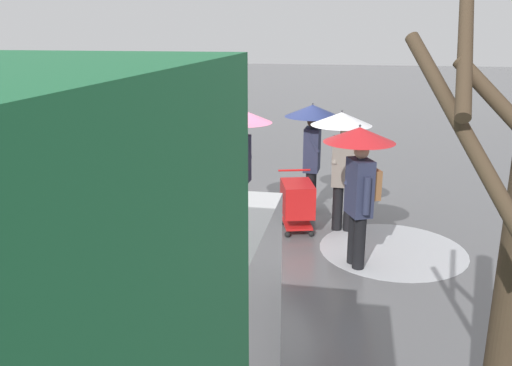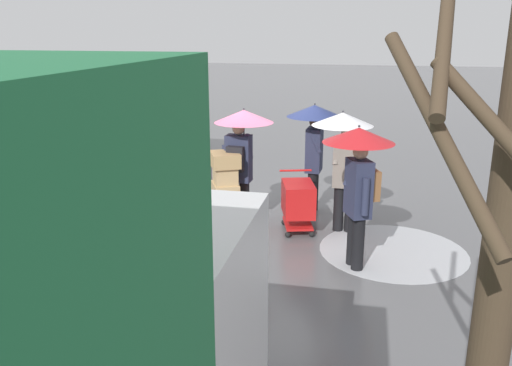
{
  "view_description": "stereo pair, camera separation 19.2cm",
  "coord_description": "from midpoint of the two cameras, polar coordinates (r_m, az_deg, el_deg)",
  "views": [
    {
      "loc": [
        -1.95,
        9.56,
        3.46
      ],
      "look_at": [
        -0.31,
        1.47,
        1.05
      ],
      "focal_mm": 37.15,
      "sensor_mm": 36.0,
      "label": 1
    },
    {
      "loc": [
        -2.13,
        9.52,
        3.46
      ],
      "look_at": [
        -0.31,
        1.47,
        1.05
      ],
      "focal_mm": 37.15,
      "sensor_mm": 36.0,
      "label": 2
    }
  ],
  "objects": [
    {
      "name": "cargo_van_parked_right",
      "position": [
        12.25,
        -16.85,
        4.85
      ],
      "size": [
        2.3,
        5.39,
        2.6
      ],
      "color": "#B7BABF",
      "rests_on": "ground"
    },
    {
      "name": "pedestrian_far_side",
      "position": [
        9.18,
        8.78,
        4.21
      ],
      "size": [
        1.04,
        1.04,
        2.15
      ],
      "color": "black",
      "rests_on": "ground"
    },
    {
      "name": "pedestrian_white_side",
      "position": [
        7.8,
        10.43,
        1.97
      ],
      "size": [
        1.04,
        1.04,
        2.15
      ],
      "color": "black",
      "rests_on": "ground"
    },
    {
      "name": "hand_dolly_boxes",
      "position": [
        9.36,
        -4.01,
        -0.37
      ],
      "size": [
        0.75,
        0.85,
        1.4
      ],
      "color": "#515156",
      "rests_on": "ground"
    },
    {
      "name": "slush_patch_under_van",
      "position": [
        8.94,
        13.88,
        -6.97
      ],
      "size": [
        2.36,
        2.36,
        0.01
      ],
      "primitive_type": "cylinder",
      "color": "#ADAFB5",
      "rests_on": "ground"
    },
    {
      "name": "shopping_cart_vendor",
      "position": [
        9.31,
        3.88,
        -1.85
      ],
      "size": [
        0.75,
        0.94,
        1.02
      ],
      "color": "red",
      "rests_on": "ground"
    },
    {
      "name": "ground_plane",
      "position": [
        10.35,
        -0.63,
        -3.25
      ],
      "size": [
        90.0,
        90.0,
        0.0
      ],
      "primitive_type": "plane",
      "color": "#5B5B5E"
    },
    {
      "name": "pedestrian_pink_side",
      "position": [
        10.06,
        5.53,
        5.46
      ],
      "size": [
        1.04,
        1.04,
        2.15
      ],
      "color": "black",
      "rests_on": "ground"
    },
    {
      "name": "slush_patch_near_cluster",
      "position": [
        7.15,
        -21.73,
        -13.89
      ],
      "size": [
        2.15,
        2.15,
        0.01
      ],
      "primitive_type": "cylinder",
      "color": "#999BA0",
      "rests_on": "ground"
    },
    {
      "name": "pedestrian_black_side",
      "position": [
        9.34,
        -2.31,
        4.59
      ],
      "size": [
        1.04,
        1.04,
        2.15
      ],
      "color": "black",
      "rests_on": "ground"
    }
  ]
}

